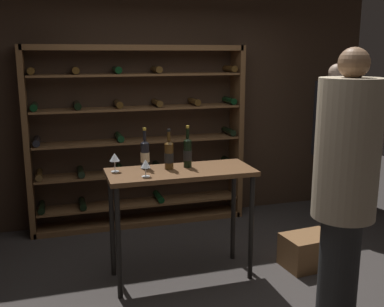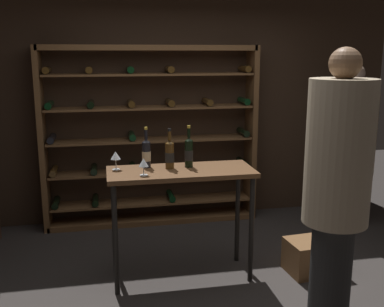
# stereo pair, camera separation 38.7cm
# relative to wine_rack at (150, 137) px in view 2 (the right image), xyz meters

# --- Properties ---
(ground_plane) EXTENTS (9.92, 9.92, 0.00)m
(ground_plane) POSITION_rel_wine_rack_xyz_m (0.31, -1.75, -1.04)
(ground_plane) COLOR #383330
(back_wall) EXTENTS (5.38, 0.10, 2.97)m
(back_wall) POSITION_rel_wine_rack_xyz_m (0.31, 0.21, 0.44)
(back_wall) COLOR #3D2B1E
(back_wall) RESTS_ON ground
(wine_rack) EXTENTS (2.48, 0.32, 2.07)m
(wine_rack) POSITION_rel_wine_rack_xyz_m (0.00, 0.00, 0.00)
(wine_rack) COLOR brown
(wine_rack) RESTS_ON ground
(tasting_table) EXTENTS (1.27, 0.52, 1.00)m
(tasting_table) POSITION_rel_wine_rack_xyz_m (0.13, -1.42, -0.17)
(tasting_table) COLOR brown
(tasting_table) RESTS_ON ground
(person_guest_khaki) EXTENTS (0.48, 0.48, 1.87)m
(person_guest_khaki) POSITION_rel_wine_rack_xyz_m (2.25, -0.51, -0.02)
(person_guest_khaki) COLOR #313131
(person_guest_khaki) RESTS_ON ground
(person_guest_plum_blouse) EXTENTS (0.44, 0.43, 2.02)m
(person_guest_plum_blouse) POSITION_rel_wine_rack_xyz_m (0.98, -2.53, 0.09)
(person_guest_plum_blouse) COLOR #242424
(person_guest_plum_blouse) RESTS_ON ground
(wine_crate) EXTENTS (0.51, 0.38, 0.31)m
(wine_crate) POSITION_rel_wine_rack_xyz_m (1.33, -1.57, -0.88)
(wine_crate) COLOR brown
(wine_crate) RESTS_ON ground
(wine_bottle_amber_reserve) EXTENTS (0.08, 0.08, 0.36)m
(wine_bottle_amber_reserve) POSITION_rel_wine_rack_xyz_m (-0.16, -1.28, 0.09)
(wine_bottle_amber_reserve) COLOR black
(wine_bottle_amber_reserve) RESTS_ON tasting_table
(wine_bottle_green_slim) EXTENTS (0.08, 0.08, 0.35)m
(wine_bottle_green_slim) POSITION_rel_wine_rack_xyz_m (0.04, -1.36, 0.09)
(wine_bottle_green_slim) COLOR #4C3314
(wine_bottle_green_slim) RESTS_ON tasting_table
(wine_bottle_black_capsule) EXTENTS (0.07, 0.07, 0.37)m
(wine_bottle_black_capsule) POSITION_rel_wine_rack_xyz_m (0.21, -1.34, 0.09)
(wine_bottle_black_capsule) COLOR black
(wine_bottle_black_capsule) RESTS_ON tasting_table
(wine_glass_stemmed_left) EXTENTS (0.08, 0.08, 0.14)m
(wine_glass_stemmed_left) POSITION_rel_wine_rack_xyz_m (-0.21, -1.55, 0.06)
(wine_glass_stemmed_left) COLOR silver
(wine_glass_stemmed_left) RESTS_ON tasting_table
(wine_glass_stemmed_right) EXTENTS (0.09, 0.09, 0.16)m
(wine_glass_stemmed_right) POSITION_rel_wine_rack_xyz_m (-0.42, -1.32, 0.08)
(wine_glass_stemmed_right) COLOR silver
(wine_glass_stemmed_right) RESTS_ON tasting_table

